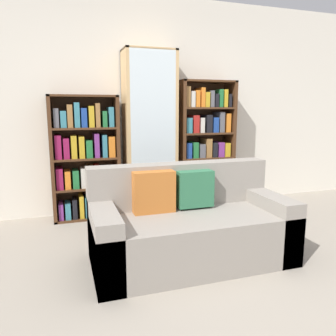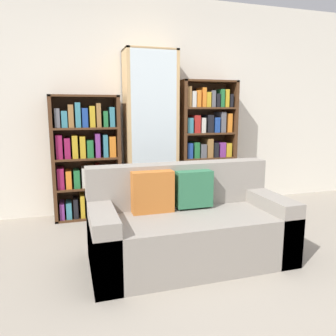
% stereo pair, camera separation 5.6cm
% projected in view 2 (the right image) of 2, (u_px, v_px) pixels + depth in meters
% --- Properties ---
extents(ground_plane, '(16.00, 16.00, 0.00)m').
position_uv_depth(ground_plane, '(229.00, 293.00, 2.36)').
color(ground_plane, gray).
extents(wall_back, '(6.75, 0.06, 2.70)m').
position_uv_depth(wall_back, '(151.00, 106.00, 4.25)').
color(wall_back, silver).
rests_on(wall_back, ground).
extents(couch, '(1.69, 0.80, 0.82)m').
position_uv_depth(couch, '(188.00, 227.00, 2.86)').
color(couch, gray).
rests_on(couch, ground).
extents(bookshelf_left, '(0.79, 0.32, 1.47)m').
position_uv_depth(bookshelf_left, '(87.00, 160.00, 3.93)').
color(bookshelf_left, '#4C2D19').
rests_on(bookshelf_left, ground).
extents(display_cabinet, '(0.63, 0.36, 2.01)m').
position_uv_depth(display_cabinet, '(151.00, 134.00, 4.09)').
color(display_cabinet, tan).
rests_on(display_cabinet, ground).
extents(bookshelf_right, '(0.74, 0.32, 1.67)m').
position_uv_depth(bookshelf_right, '(206.00, 148.00, 4.36)').
color(bookshelf_right, '#4C2D19').
rests_on(bookshelf_right, ground).
extents(wine_bottle, '(0.09, 0.09, 0.37)m').
position_uv_depth(wine_bottle, '(195.00, 215.00, 3.63)').
color(wine_bottle, '#143819').
rests_on(wine_bottle, ground).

